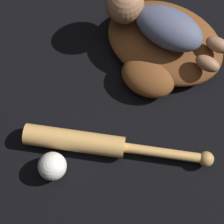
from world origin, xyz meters
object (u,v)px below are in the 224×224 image
baseball_bat (94,143)px  baseball (51,165)px  baseball_glove (162,48)px  baby_figure (155,21)px

baseball_bat → baseball: size_ratio=6.07×
baseball_bat → baseball: 0.13m
baseball_glove → baby_figure: (0.05, -0.01, 0.08)m
baby_figure → baseball_bat: 0.37m
baby_figure → baseball: (-0.02, 0.47, -0.08)m
baseball_glove → baseball_bat: baseball_glove is taller
baseball_glove → baseball: bearing=86.2°
baby_figure → baseball_bat: (-0.07, 0.35, -0.09)m
baseball_glove → baseball_bat: bearing=93.5°
baseball_glove → baseball_bat: size_ratio=0.85×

